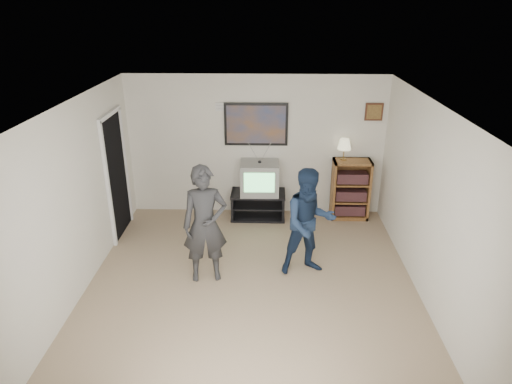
{
  "coord_description": "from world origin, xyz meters",
  "views": [
    {
      "loc": [
        0.21,
        -5.2,
        3.64
      ],
      "look_at": [
        0.05,
        0.67,
        1.15
      ],
      "focal_mm": 32.0,
      "sensor_mm": 36.0,
      "label": 1
    }
  ],
  "objects_px": {
    "person_short": "(309,222)",
    "media_stand": "(258,205)",
    "crt_television": "(260,178)",
    "person_tall": "(205,225)",
    "bookshelf": "(350,189)"
  },
  "relations": [
    {
      "from": "media_stand",
      "to": "person_short",
      "type": "distance_m",
      "value": 1.99
    },
    {
      "from": "bookshelf",
      "to": "crt_television",
      "type": "bearing_deg",
      "value": -178.22
    },
    {
      "from": "crt_television",
      "to": "person_tall",
      "type": "relative_size",
      "value": 0.4
    },
    {
      "from": "bookshelf",
      "to": "media_stand",
      "type": "bearing_deg",
      "value": -178.25
    },
    {
      "from": "crt_television",
      "to": "bookshelf",
      "type": "bearing_deg",
      "value": 0.85
    },
    {
      "from": "crt_television",
      "to": "person_tall",
      "type": "bearing_deg",
      "value": -110.51
    },
    {
      "from": "person_short",
      "to": "media_stand",
      "type": "bearing_deg",
      "value": 99.84
    },
    {
      "from": "bookshelf",
      "to": "person_short",
      "type": "xyz_separation_m",
      "value": [
        -0.88,
        -1.81,
        0.25
      ]
    },
    {
      "from": "media_stand",
      "to": "person_short",
      "type": "relative_size",
      "value": 0.61
    },
    {
      "from": "bookshelf",
      "to": "person_tall",
      "type": "xyz_separation_m",
      "value": [
        -2.31,
        -2.01,
        0.3
      ]
    },
    {
      "from": "media_stand",
      "to": "crt_television",
      "type": "xyz_separation_m",
      "value": [
        0.03,
        0.0,
        0.52
      ]
    },
    {
      "from": "crt_television",
      "to": "person_short",
      "type": "relative_size",
      "value": 0.42
    },
    {
      "from": "person_tall",
      "to": "bookshelf",
      "type": "bearing_deg",
      "value": 30.53
    },
    {
      "from": "media_stand",
      "to": "crt_television",
      "type": "distance_m",
      "value": 0.52
    },
    {
      "from": "crt_television",
      "to": "person_tall",
      "type": "height_order",
      "value": "person_tall"
    }
  ]
}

